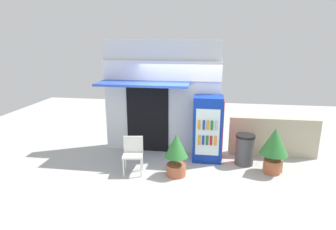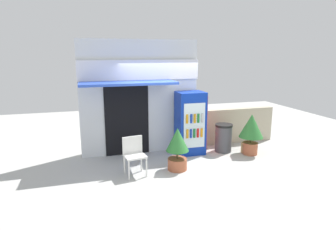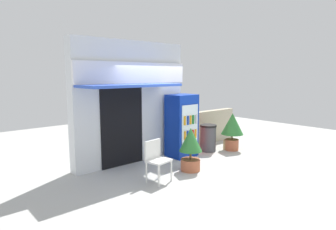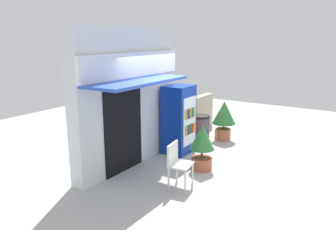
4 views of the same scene
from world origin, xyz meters
The scene contains 9 objects.
ground centered at (0.00, 0.00, 0.00)m, with size 16.00×16.00×0.00m, color #B2B2AD.
storefront_building centered at (-0.69, 1.42, 1.59)m, with size 3.24×1.23×3.12m.
drink_cooler centered at (0.64, 0.90, 0.87)m, with size 0.76×0.68×1.73m.
plastic_chair centered at (-1.11, -0.12, 0.53)m, with size 0.52×0.47×0.89m.
potted_plant_near_shop centered at (-0.06, -0.13, 0.59)m, with size 0.55×0.55×1.03m.
potted_plant_curbside centered at (2.21, 0.34, 0.71)m, with size 0.66×0.66×1.13m.
trash_bin centered at (1.60, 0.75, 0.40)m, with size 0.49×0.49×0.80m.
stone_boundary_wall centered at (2.42, 1.45, 0.54)m, with size 2.36×0.23×1.08m, color #B7AD93.
cardboard_box centered at (2.25, 0.44, 0.15)m, with size 0.37×0.27×0.31m, color tan.
Camera 2 is at (-2.08, -6.29, 2.75)m, focal length 30.56 mm.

